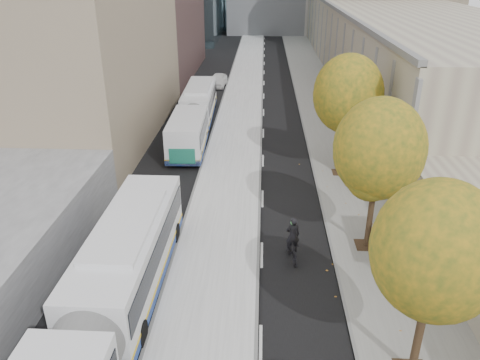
# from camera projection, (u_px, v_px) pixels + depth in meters

# --- Properties ---
(bus_platform) EXTENTS (4.25, 150.00, 0.15)m
(bus_platform) POSITION_uv_depth(u_px,v_px,m) (240.00, 114.00, 43.75)
(bus_platform) COLOR #B0B0B0
(bus_platform) RESTS_ON ground
(sidewalk) EXTENTS (4.75, 150.00, 0.08)m
(sidewalk) POSITION_uv_depth(u_px,v_px,m) (326.00, 116.00, 43.41)
(sidewalk) COLOR gray
(sidewalk) RESTS_ON ground
(building_tan) EXTENTS (18.00, 92.00, 8.00)m
(building_tan) POSITION_uv_depth(u_px,v_px,m) (383.00, 31.00, 67.49)
(building_tan) COLOR gray
(building_tan) RESTS_ON ground
(bus_shelter) EXTENTS (1.90, 4.40, 2.53)m
(bus_shelter) POSITION_uv_depth(u_px,v_px,m) (428.00, 231.00, 20.67)
(bus_shelter) COLOR #383A3F
(bus_shelter) RESTS_ON sidewalk
(tree_b) EXTENTS (4.00, 4.00, 6.97)m
(tree_b) POSITION_uv_depth(u_px,v_px,m) (436.00, 251.00, 14.16)
(tree_b) COLOR black
(tree_b) RESTS_ON sidewalk
(tree_c) EXTENTS (4.20, 4.20, 7.28)m
(tree_c) POSITION_uv_depth(u_px,v_px,m) (379.00, 149.00, 21.31)
(tree_c) COLOR black
(tree_c) RESTS_ON sidewalk
(tree_d) EXTENTS (4.40, 4.40, 7.60)m
(tree_d) POSITION_uv_depth(u_px,v_px,m) (348.00, 94.00, 29.37)
(tree_d) COLOR black
(tree_d) RESTS_ON sidewalk
(bus_near) EXTENTS (2.78, 18.32, 3.05)m
(bus_near) POSITION_uv_depth(u_px,v_px,m) (99.00, 319.00, 16.32)
(bus_near) COLOR silver
(bus_near) RESTS_ON ground
(bus_far) EXTENTS (2.96, 16.86, 2.80)m
(bus_far) POSITION_uv_depth(u_px,v_px,m) (195.00, 113.00, 39.08)
(bus_far) COLOR silver
(bus_far) RESTS_ON ground
(cyclist) EXTENTS (0.86, 1.87, 2.31)m
(cyclist) POSITION_uv_depth(u_px,v_px,m) (292.00, 245.00, 22.11)
(cyclist) COLOR black
(cyclist) RESTS_ON ground
(distant_car) EXTENTS (2.08, 4.41, 1.46)m
(distant_car) POSITION_uv_depth(u_px,v_px,m) (218.00, 80.00, 53.64)
(distant_car) COLOR white
(distant_car) RESTS_ON ground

